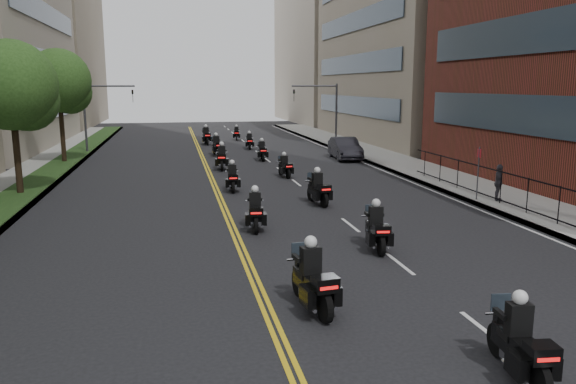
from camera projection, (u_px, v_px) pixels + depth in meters
name	position (u px, v px, depth m)	size (l,w,h in m)	color
sidewalk_right	(440.00, 177.00, 33.65)	(4.00, 90.00, 0.15)	gray
sidewalk_left	(9.00, 192.00, 28.94)	(4.00, 90.00, 0.15)	gray
grass_strip	(26.00, 189.00, 29.08)	(2.00, 90.00, 0.04)	#1A3814
building_right_far	(340.00, 34.00, 84.10)	(15.00, 28.00, 26.00)	#AA9B89
building_left_far	(30.00, 28.00, 75.55)	(16.00, 28.00, 26.00)	gray
traffic_signal_right	(326.00, 106.00, 48.85)	(4.09, 0.20, 5.60)	#3F3F44
traffic_signal_left	(97.00, 108.00, 45.10)	(4.09, 0.20, 5.60)	#3F3F44
motorcycle_1	(520.00, 345.00, 10.57)	(0.65, 2.31, 1.70)	black
motorcycle_2	(313.00, 281.00, 13.78)	(0.75, 2.51, 1.86)	black
motorcycle_3	(376.00, 230.00, 18.88)	(0.70, 2.34, 1.73)	black
motorcycle_4	(255.00, 212.00, 21.57)	(0.65, 2.30, 1.69)	black
motorcycle_5	(318.00, 190.00, 26.05)	(0.71, 2.36, 1.75)	black
motorcycle_6	(232.00, 179.00, 29.43)	(0.55, 2.22, 1.64)	black
motorcycle_7	(285.00, 167.00, 33.82)	(0.60, 2.06, 1.52)	black
motorcycle_8	(222.00, 159.00, 36.85)	(0.69, 2.49, 1.83)	black
motorcycle_9	(262.00, 152.00, 41.32)	(0.52, 2.23, 1.64)	black
motorcycle_10	(217.00, 147.00, 44.14)	(0.72, 2.44, 1.80)	black
motorcycle_11	(249.00, 142.00, 48.63)	(0.56, 2.14, 1.58)	black
motorcycle_12	(206.00, 137.00, 52.31)	(0.64, 2.55, 1.88)	black
motorcycle_13	(237.00, 134.00, 56.75)	(0.60, 2.08, 1.54)	black
parked_sedan	(345.00, 148.00, 42.01)	(1.72, 4.93, 1.63)	black
pedestrian_c	(499.00, 183.00, 26.11)	(1.01, 0.42, 1.72)	#3C3A41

